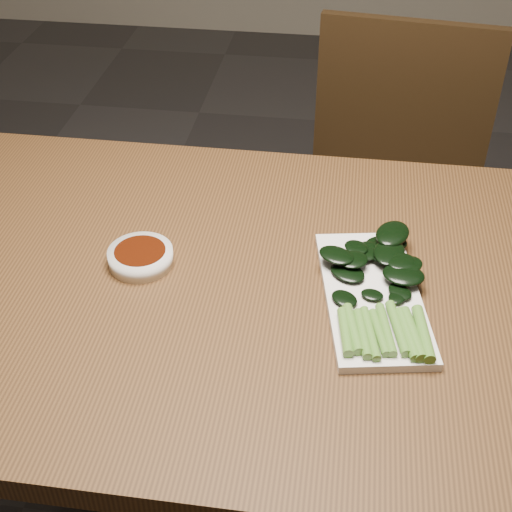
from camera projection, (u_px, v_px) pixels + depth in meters
name	position (u px, v px, depth m)	size (l,w,h in m)	color
table	(265.00, 315.00, 1.16)	(1.40, 0.80, 0.75)	#492D14
chair_far	(389.00, 197.00, 1.78)	(0.49, 0.49, 0.89)	black
sauce_bowl	(141.00, 257.00, 1.14)	(0.10, 0.10, 0.03)	silver
serving_plate	(372.00, 296.00, 1.08)	(0.19, 0.32, 0.01)	silver
gai_lan	(383.00, 283.00, 1.07)	(0.18, 0.31, 0.03)	#52852E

